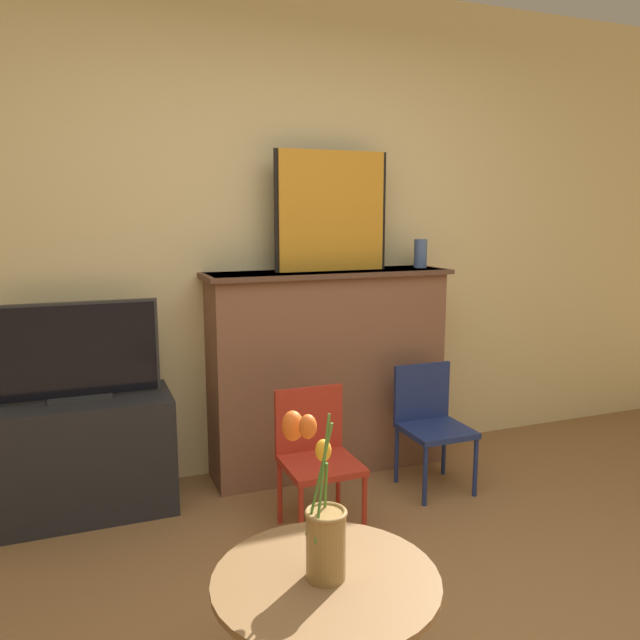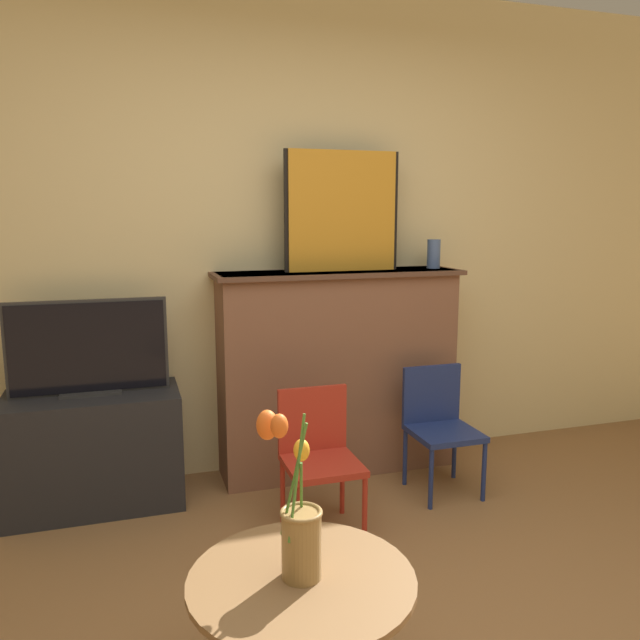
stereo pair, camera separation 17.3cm
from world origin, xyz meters
The scene contains 10 objects.
wall_back centered at (0.00, 2.13, 1.35)m, with size 8.00×0.06×2.70m.
fireplace_mantel centered at (0.30, 1.93, 0.59)m, with size 1.39×0.37×1.15m.
painting centered at (0.33, 1.94, 1.48)m, with size 0.65×0.03×0.65m.
mantel_candle centered at (0.89, 1.93, 1.23)m, with size 0.08×0.08×0.17m.
tv_stand centered at (-1.01, 1.86, 0.29)m, with size 0.84×0.44×0.58m.
tv_monitor centered at (-1.01, 1.87, 0.81)m, with size 0.76×0.12×0.47m.
chair_red centered at (-0.01, 1.31, 0.38)m, with size 0.34×0.34×0.66m.
chair_blue centered at (0.73, 1.52, 0.38)m, with size 0.34×0.34×0.66m.
side_table centered at (-0.40, 0.21, 0.31)m, with size 0.64×0.64×0.47m.
vase_tulips centered at (-0.41, 0.21, 0.63)m, with size 0.17×0.19×0.50m.
Camera 2 is at (-0.82, -1.32, 1.47)m, focal length 35.00 mm.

